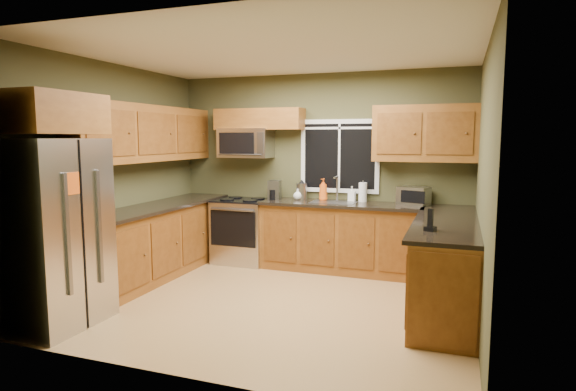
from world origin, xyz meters
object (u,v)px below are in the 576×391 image
Objects in this scene: toaster_oven at (414,196)px; soap_bottle_a at (323,190)px; coffee_maker at (274,190)px; microwave at (246,143)px; soap_bottle_b at (352,194)px; soap_bottle_c at (298,194)px; cordless_phone at (430,224)px; refrigerator at (53,233)px; range at (243,230)px; paper_towel_roll at (363,192)px; kettle at (302,190)px.

soap_bottle_a reaches higher than toaster_oven.
microwave is at bearing 168.68° from coffee_maker.
soap_bottle_b reaches higher than soap_bottle_c.
microwave is at bearing 179.85° from soap_bottle_a.
soap_bottle_c is (-0.75, -0.11, -0.03)m from soap_bottle_b.
cordless_phone is (2.70, -1.77, -0.73)m from microwave.
refrigerator is 3.45m from soap_bottle_a.
toaster_oven reaches higher than cordless_phone.
refrigerator is at bearing -161.52° from cordless_phone.
toaster_oven is 1.59m from soap_bottle_c.
soap_bottle_c is at bearing 62.55° from refrigerator.
toaster_oven reaches higher than range.
soap_bottle_c is at bearing -178.49° from toaster_oven.
range is 1.27m from microwave.
refrigerator is 4.24m from toaster_oven.
microwave is 2.84× the size of coffee_maker.
cordless_phone is at bearing -49.16° from soap_bottle_a.
toaster_oven is 1.66× the size of coffee_maker.
microwave is (-0.00, 0.14, 1.26)m from range.
cordless_phone is (0.31, -1.78, -0.05)m from toaster_oven.
microwave reaches higher than coffee_maker.
soap_bottle_b is at bearing 53.00° from refrigerator.
soap_bottle_c is at bearing 7.46° from range.
refrigerator is at bearing -128.90° from paper_towel_roll.
paper_towel_roll is at bearing 175.39° from toaster_oven.
kettle reaches higher than range.
soap_bottle_a is 2.00× the size of soap_bottle_c.
cordless_phone is at bearing -44.35° from kettle.
soap_bottle_a is 1.49× the size of soap_bottle_b.
soap_bottle_a reaches higher than cordless_phone.
refrigerator reaches higher than paper_towel_roll.
range is 0.98m from soap_bottle_c.
soap_bottle_b is at bearing 7.71° from range.
soap_bottle_c is 2.57m from cordless_phone.
refrigerator reaches higher than kettle.
soap_bottle_b is (-0.15, 0.01, -0.03)m from paper_towel_roll.
soap_bottle_c reaches higher than range.
range is 0.77m from coffee_maker.
coffee_maker is 0.96× the size of kettle.
soap_bottle_c is at bearing -116.10° from kettle.
range is at bearing 76.03° from refrigerator.
microwave is at bearing 146.71° from cordless_phone.
soap_bottle_c is at bearing -172.02° from soap_bottle_b.
cordless_phone is (3.39, 1.13, 0.10)m from refrigerator.
coffee_maker is 1.27× the size of cordless_phone.
soap_bottle_a is at bearing 130.84° from cordless_phone.
soap_bottle_b is at bearing 175.61° from toaster_oven.
paper_towel_roll is at bearing 6.09° from soap_bottle_c.
refrigerator is 2.37× the size of microwave.
kettle is 1.35× the size of soap_bottle_b.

